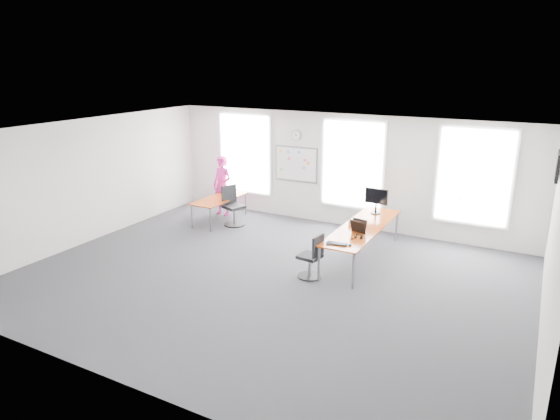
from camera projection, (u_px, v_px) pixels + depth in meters
The scene contains 24 objects.
floor at pixel (268, 278), 10.28m from camera, with size 10.00×10.00×0.00m, color #2D2D32.
ceiling at pixel (267, 133), 9.41m from camera, with size 10.00×10.00×0.00m, color white.
wall_back at pixel (342, 171), 13.22m from camera, with size 10.00×10.00×0.00m, color white.
wall_front at pixel (115, 286), 6.48m from camera, with size 10.00×10.00×0.00m, color white.
wall_left at pixel (89, 181), 12.11m from camera, with size 10.00×10.00×0.00m, color white.
wall_right at pixel (553, 253), 7.58m from camera, with size 10.00×10.00×0.00m, color white.
window_left at pixel (245, 154), 14.50m from camera, with size 1.60×0.06×2.20m, color white.
window_mid at pixel (353, 164), 13.00m from camera, with size 1.60×0.06×2.20m, color white.
window_right at pixel (474, 177), 11.64m from camera, with size 1.60×0.06×2.20m, color white.
desk_right at pixel (362, 229), 11.07m from camera, with size 0.85×3.18×0.77m.
desk_left at pixel (219, 200), 13.75m from camera, with size 0.73×1.83×0.67m.
chair_right at pixel (312, 259), 10.20m from camera, with size 0.50×0.50×0.94m.
chair_left at pixel (233, 208), 13.51m from camera, with size 0.63×0.63×1.07m.
person at pixel (222, 186), 14.27m from camera, with size 0.63×0.41×1.71m, color #D92592.
whiteboard at pixel (296, 164), 13.79m from camera, with size 1.20×0.03×0.90m, color white.
wall_clock at pixel (296, 135), 13.56m from camera, with size 0.30×0.30×0.04m, color gray.
tv at pixel (558, 166), 9.90m from camera, with size 0.06×0.90×0.55m, color black.
keyboard at pixel (337, 244), 9.98m from camera, with size 0.43×0.15×0.02m, color black.
mouse at pixel (350, 245), 9.90m from camera, with size 0.06×0.10×0.04m, color black.
lens_cap at pixel (352, 239), 10.27m from camera, with size 0.06×0.06×0.01m, color black.
headphones at pixel (358, 237), 10.29m from camera, with size 0.17×0.09×0.10m.
laptop_sleeve at pixel (358, 226), 10.62m from camera, with size 0.36×0.27×0.29m.
paper_stack at pixel (358, 222), 11.14m from camera, with size 0.34×0.26×0.12m, color beige.
monitor at pixel (376, 199), 11.86m from camera, with size 0.56×0.23×0.62m.
Camera 1 is at (4.69, -8.19, 4.32)m, focal length 32.00 mm.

